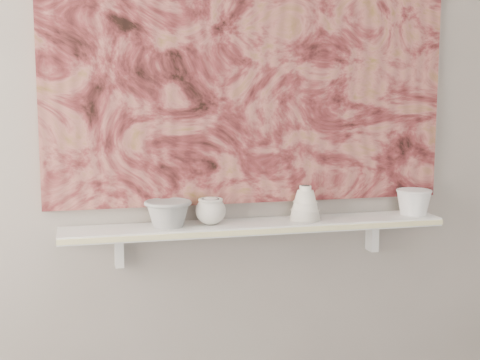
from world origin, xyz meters
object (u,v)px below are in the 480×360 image
object	(u,v)px
shelf	(256,226)
cup_cream	(211,211)
painting	(251,53)
bell_vessel	(305,203)
bowl_white	(414,202)
bowl_grey	(168,213)

from	to	relation	value
shelf	cup_cream	bearing A→B (deg)	180.00
painting	cup_cream	distance (m)	0.59
bell_vessel	bowl_white	distance (m)	0.44
bell_vessel	bowl_white	xyz separation A→B (m)	(0.44, 0.00, -0.01)
bell_vessel	painting	bearing A→B (deg)	156.80
painting	bell_vessel	world-z (taller)	painting
bowl_grey	bell_vessel	bearing A→B (deg)	0.00
shelf	bowl_white	world-z (taller)	bowl_white
bowl_grey	bowl_white	size ratio (longest dim) A/B	1.22
bowl_grey	bowl_white	distance (m)	0.95
painting	bowl_grey	distance (m)	0.65
cup_cream	bell_vessel	world-z (taller)	bell_vessel
bell_vessel	bowl_grey	bearing A→B (deg)	180.00
bowl_grey	bell_vessel	distance (m)	0.51
shelf	cup_cream	distance (m)	0.18
painting	cup_cream	size ratio (longest dim) A/B	13.83
painting	bell_vessel	bearing A→B (deg)	-23.20
shelf	bowl_grey	world-z (taller)	bowl_grey
bowl_grey	shelf	bearing A→B (deg)	0.00
bowl_white	bell_vessel	bearing A→B (deg)	180.00
painting	bowl_grey	size ratio (longest dim) A/B	8.98
painting	bell_vessel	xyz separation A→B (m)	(0.19, -0.08, -0.55)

